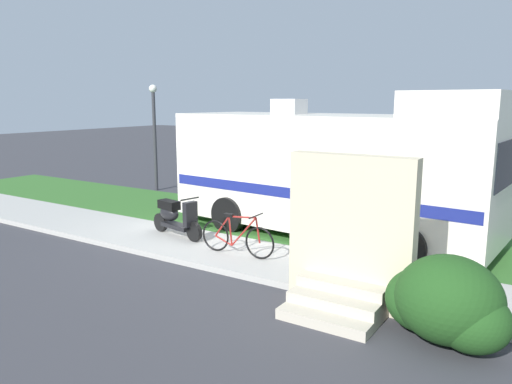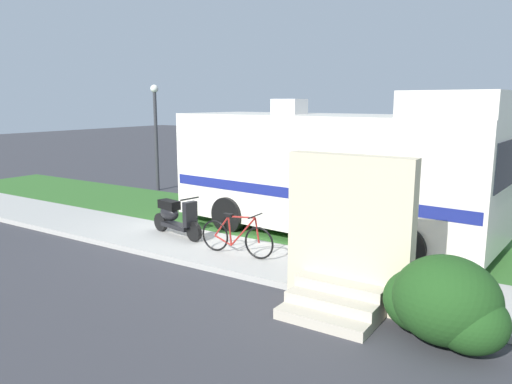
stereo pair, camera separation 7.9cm
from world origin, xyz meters
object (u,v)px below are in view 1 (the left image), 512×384
Objects in this scene: bottle_spare at (302,269)px; bottle_green at (355,266)px; pickup_truck_near at (387,173)px; street_lamp_post at (154,126)px; motorhome_rv at (333,170)px; bicycle at (237,237)px; scooter at (175,216)px.

bottle_green is at bearing 38.43° from bottle_spare.
pickup_truck_near is 8.20m from street_lamp_post.
bottle_green is (1.51, -2.35, -1.37)m from motorhome_rv.
motorhome_rv is 3.11m from bottle_green.
bicycle is 0.45× the size of street_lamp_post.
pickup_truck_near reaches higher than bottle_spare.
motorhome_rv reaches higher than bottle_green.
motorhome_rv reaches higher than bicycle.
bottle_green is at bearing 7.55° from bicycle.
bottle_green is (1.59, -6.68, -0.75)m from pickup_truck_near.
motorhome_rv is 34.80× the size of bottle_spare.
scooter is 7.18m from pickup_truck_near.
motorhome_rv is 3.36m from bottle_spare.
street_lamp_post is at bearing 137.68° from scooter.
bottle_green is at bearing -76.58° from pickup_truck_near.
scooter is at bearing 168.47° from bicycle.
street_lamp_post is (-7.91, 2.28, 0.71)m from motorhome_rv.
bottle_spare is (0.82, -7.29, -0.78)m from pickup_truck_near.
bicycle is 1.67m from bottle_spare.
bicycle is 2.43m from bottle_green.
motorhome_rv reaches higher than pickup_truck_near.
street_lamp_post is (-7.83, -2.04, 1.33)m from pickup_truck_near.
bottle_spare is at bearing -83.55° from pickup_truck_near.
pickup_truck_near is at bearing 66.62° from scooter.
motorhome_rv is 4.37m from pickup_truck_near.
motorhome_rv is 4.58× the size of scooter.
pickup_truck_near reaches higher than bottle_green.
motorhome_rv is 3.84m from scooter.
bicycle reaches higher than bottle_green.
scooter is 6.96m from street_lamp_post.
pickup_truck_near is (2.85, 6.58, 0.42)m from scooter.
street_lamp_post is at bearing 144.81° from bicycle.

